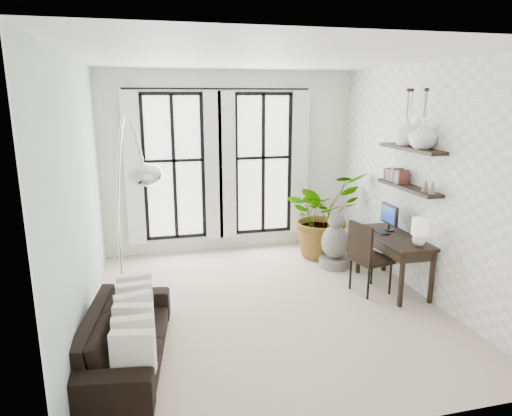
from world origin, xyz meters
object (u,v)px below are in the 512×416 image
object	(u,v)px
sofa	(125,336)
desk	(396,241)
arc_lamp	(127,162)
buddha	(335,245)
desk_chair	(366,254)
plant	(322,214)

from	to	relation	value
sofa	desk	distance (m)	3.91
sofa	arc_lamp	xyz separation A→B (m)	(0.10, 0.92, 1.72)
arc_lamp	buddha	distance (m)	3.74
desk_chair	desk	bearing A→B (deg)	-8.09
sofa	desk_chair	world-z (taller)	desk_chair
sofa	buddha	distance (m)	3.86
plant	desk	xyz separation A→B (m)	(0.47, -1.62, -0.01)
desk	desk_chair	world-z (taller)	desk
sofa	buddha	bearing A→B (deg)	-50.22
plant	desk_chair	size ratio (longest dim) A/B	1.44
arc_lamp	buddha	xyz separation A→B (m)	(3.17, 1.13, -1.63)
plant	desk	distance (m)	1.68
arc_lamp	plant	bearing A→B (deg)	28.36
buddha	desk	bearing A→B (deg)	-65.45
desk	desk_chair	bearing A→B (deg)	-175.71
plant	buddha	distance (m)	0.69
desk_chair	buddha	distance (m)	1.09
buddha	sofa	bearing A→B (deg)	-148.04
plant	buddha	world-z (taller)	plant
sofa	buddha	xyz separation A→B (m)	(3.27, 2.04, 0.09)
desk	desk_chair	xyz separation A→B (m)	(-0.47, -0.04, -0.14)
sofa	desk	bearing A→B (deg)	-67.07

